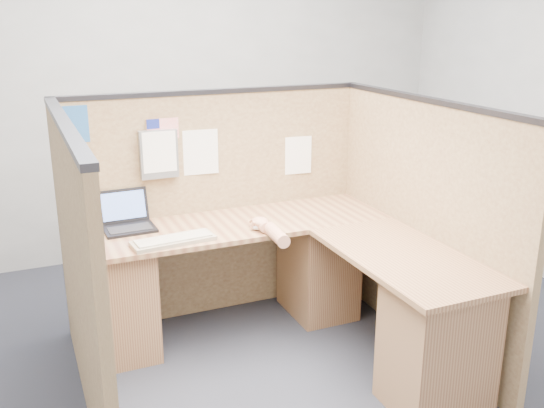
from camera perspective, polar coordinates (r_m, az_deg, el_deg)
name	(u,v)px	position (r m, az deg, el deg)	size (l,w,h in m)	color
floor	(277,380)	(3.57, 0.52, -16.25)	(5.00, 5.00, 0.00)	#1F232C
wall_back	(168,89)	(5.15, -9.73, 10.63)	(5.00, 5.00, 0.00)	#959899
cubicle_partitions	(249,229)	(3.58, -2.20, -2.40)	(2.06, 1.83, 1.53)	brown
l_desk	(287,291)	(3.67, 1.38, -8.23)	(1.95, 1.75, 0.73)	brown
laptop	(127,219)	(3.81, -13.47, -1.38)	(0.31, 0.30, 0.22)	black
keyboard	(173,240)	(3.52, -9.26, -3.39)	(0.49, 0.21, 0.03)	gray
mouse	(260,226)	(3.68, -1.14, -2.07)	(0.12, 0.07, 0.05)	silver
hand_forearm	(271,231)	(3.55, -0.08, -2.52)	(0.12, 0.41, 0.09)	tan
blue_poster	(74,124)	(3.76, -18.12, 7.13)	(0.16, 0.00, 0.22)	#215397
american_flag	(159,131)	(3.83, -10.57, 6.76)	(0.20, 0.01, 0.35)	olive
file_holder	(159,154)	(3.84, -10.60, 4.65)	(0.24, 0.05, 0.30)	slate
paper_left	(201,152)	(3.94, -6.73, 4.86)	(0.23, 0.00, 0.29)	white
paper_right	(297,155)	(4.20, 2.40, 4.59)	(0.20, 0.00, 0.26)	white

